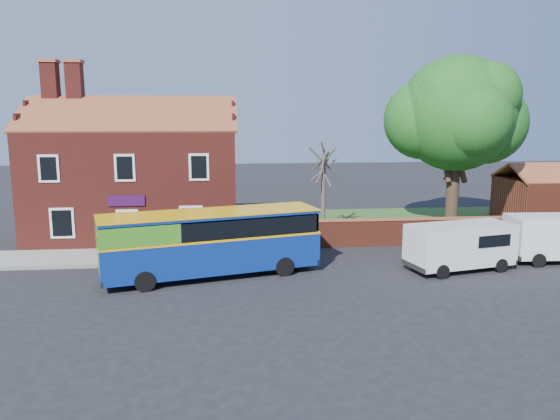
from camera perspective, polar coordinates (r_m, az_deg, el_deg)
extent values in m
plane|color=black|center=(24.05, -1.80, -8.17)|extent=(120.00, 120.00, 0.00)
cube|color=gray|center=(30.01, -16.07, -4.73)|extent=(18.00, 3.50, 0.12)
cube|color=slate|center=(28.35, -16.70, -5.61)|extent=(18.00, 0.15, 0.14)
cube|color=#426B28|center=(39.34, 16.11, -1.32)|extent=(26.00, 12.00, 0.04)
cube|color=maroon|center=(34.99, -14.66, 2.73)|extent=(12.00, 8.00, 6.50)
cube|color=brown|center=(32.76, -15.53, 9.67)|extent=(12.30, 4.08, 2.16)
cube|color=brown|center=(36.71, -14.47, 9.73)|extent=(12.30, 4.08, 2.16)
cube|color=maroon|center=(35.85, -22.88, 12.30)|extent=(0.90, 0.90, 2.20)
cube|color=maroon|center=(35.48, -20.67, 12.48)|extent=(0.90, 0.90, 2.20)
cube|color=black|center=(30.90, -15.91, 4.26)|extent=(1.10, 0.06, 1.50)
cube|color=#4C0F19|center=(31.40, -15.61, -2.11)|extent=(0.95, 0.04, 2.10)
cube|color=silver|center=(31.41, -15.61, -2.01)|extent=(1.20, 0.06, 2.30)
cube|color=#2F0B34|center=(31.09, -15.77, 0.95)|extent=(2.00, 0.06, 0.60)
cube|color=maroon|center=(33.82, 19.90, -2.09)|extent=(22.00, 0.30, 1.50)
cube|color=brown|center=(33.67, 19.98, -0.76)|extent=(22.00, 0.38, 0.10)
cube|color=brown|center=(44.04, 26.70, 3.83)|extent=(8.20, 2.56, 1.24)
cube|color=navy|center=(25.65, -7.21, -4.41)|extent=(10.32, 5.06, 1.59)
cube|color=#E9A50C|center=(25.46, -7.25, -2.67)|extent=(10.34, 5.08, 0.10)
cube|color=black|center=(25.36, -7.27, -1.62)|extent=(9.94, 4.97, 0.80)
cube|color=#3E8F1F|center=(24.81, -14.70, -2.13)|extent=(3.95, 3.35, 0.85)
cube|color=navy|center=(25.26, -7.30, -0.44)|extent=(10.32, 5.06, 0.14)
cube|color=#E9A50C|center=(25.24, -7.30, -0.26)|extent=(10.37, 5.11, 0.06)
cylinder|color=black|center=(24.19, -13.94, -7.24)|extent=(0.94, 0.51, 0.90)
cylinder|color=black|center=(26.42, -14.59, -5.79)|extent=(0.94, 0.51, 0.90)
cylinder|color=black|center=(25.68, 0.45, -5.92)|extent=(0.94, 0.51, 0.90)
cylinder|color=black|center=(27.80, -1.32, -4.67)|extent=(0.94, 0.51, 0.90)
cube|color=silver|center=(27.80, 18.32, -3.42)|extent=(5.47, 3.16, 1.95)
cube|color=black|center=(29.16, 21.99, -2.41)|extent=(0.47, 1.72, 0.77)
cube|color=black|center=(29.57, 22.16, -4.61)|extent=(0.56, 2.03, 0.25)
cylinder|color=black|center=(26.33, 16.58, -6.19)|extent=(0.71, 0.37, 0.68)
cylinder|color=black|center=(27.87, 14.30, -5.19)|extent=(0.71, 0.37, 0.68)
cylinder|color=black|center=(28.31, 22.06, -5.38)|extent=(0.71, 0.37, 0.68)
cylinder|color=black|center=(29.75, 19.64, -4.50)|extent=(0.71, 0.37, 0.68)
cylinder|color=black|center=(29.97, 25.38, -4.76)|extent=(0.72, 0.25, 0.71)
cylinder|color=black|center=(31.71, 23.65, -3.85)|extent=(0.72, 0.25, 0.71)
cylinder|color=black|center=(36.68, 17.55, 1.42)|extent=(0.80, 0.80, 4.60)
sphere|color=#2B7725|center=(36.31, 17.99, 9.56)|extent=(7.21, 7.21, 7.21)
sphere|color=#2B7725|center=(37.56, 20.66, 8.49)|extent=(5.20, 5.20, 5.20)
sphere|color=#2B7725|center=(36.16, 14.77, 9.09)|extent=(5.00, 5.00, 5.00)
cylinder|color=#4C4238|center=(34.28, 4.55, 1.67)|extent=(0.29, 0.29, 5.07)
cylinder|color=#4C4238|center=(34.06, 4.59, 4.69)|extent=(0.30, 2.47, 1.99)
cylinder|color=#4C4238|center=(34.08, 4.58, 4.38)|extent=(1.29, 1.83, 1.82)
cylinder|color=#4C4238|center=(34.05, 4.59, 4.99)|extent=(2.08, 0.95, 2.02)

